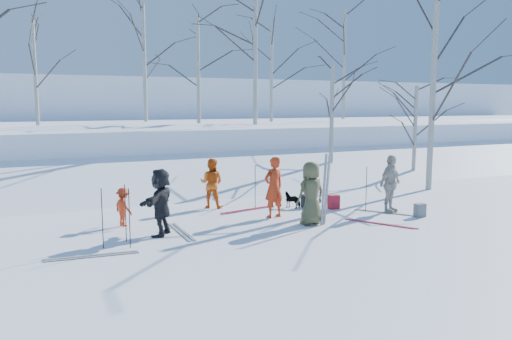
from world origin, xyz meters
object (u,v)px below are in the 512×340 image
skier_red_north (274,187)px  dog (293,200)px  skier_red_seated (123,207)px  skier_redor_behind (212,183)px  backpack_grey (420,210)px  skier_olive_center (311,193)px  backpack_red (334,202)px  skier_grey_west (161,202)px  skier_cream_east (390,184)px  backpack_dark (307,201)px

skier_red_north → dog: skier_red_north is taller
skier_red_seated → skier_redor_behind: bearing=-89.3°
skier_red_north → backpack_grey: (3.76, -1.70, -0.66)m
skier_olive_center → dog: (0.59, 2.07, -0.59)m
skier_red_seated → backpack_red: skier_red_seated is taller
skier_red_seated → skier_grey_west: (0.67, -1.30, 0.31)m
skier_red_north → skier_red_seated: bearing=-20.2°
skier_cream_east → backpack_grey: bearing=-86.5°
skier_red_seated → backpack_grey: 8.14m
skier_olive_center → skier_cream_east: size_ratio=0.99×
skier_olive_center → skier_grey_west: skier_olive_center is taller
skier_olive_center → skier_red_north: bearing=-72.8°
dog → backpack_dark: dog is taller
backpack_grey → skier_olive_center: bearing=170.8°
skier_cream_east → skier_red_north: bearing=145.4°
skier_grey_west → backpack_grey: size_ratio=4.30×
backpack_red → backpack_grey: (1.60, -1.94, -0.02)m
skier_olive_center → backpack_dark: 2.27m
dog → backpack_red: 1.24m
skier_olive_center → dog: size_ratio=2.89×
skier_red_north → skier_cream_east: skier_red_north is taller
skier_red_north → skier_redor_behind: 2.27m
dog → backpack_red: size_ratio=1.38×
skier_grey_west → backpack_red: skier_grey_west is taller
dog → skier_red_seated: bearing=-32.3°
backpack_red → backpack_dark: bearing=140.1°
backpack_dark → backpack_red: bearing=-39.9°
skier_grey_west → skier_cream_east: bearing=123.7°
backpack_dark → skier_olive_center: bearing=-118.1°
skier_red_seated → skier_grey_west: size_ratio=0.62×
skier_grey_west → skier_red_north: bearing=135.9°
backpack_grey → skier_cream_east: bearing=114.0°
dog → backpack_red: (1.06, -0.66, -0.03)m
skier_redor_behind → skier_grey_west: (-2.21, -2.56, 0.06)m
skier_cream_east → dog: skier_cream_east is taller
skier_cream_east → skier_grey_west: bearing=157.3°
skier_red_north → backpack_grey: skier_red_north is taller
skier_cream_east → backpack_dark: skier_cream_east is taller
skier_olive_center → skier_grey_west: bearing=-14.8°
skier_red_north → backpack_dark: (1.54, 0.75, -0.65)m
skier_red_seated → backpack_red: (6.17, -0.47, -0.29)m
skier_cream_east → backpack_dark: (-1.84, 1.60, -0.64)m
skier_grey_west → backpack_dark: skier_grey_west is taller
skier_redor_behind → skier_red_seated: (-2.87, -1.26, -0.25)m
skier_redor_behind → skier_grey_west: skier_grey_west is taller
dog → backpack_grey: 3.71m
skier_red_north → backpack_red: size_ratio=4.07×
skier_red_seated → dog: size_ratio=1.74×
skier_red_seated → dog: (5.12, 0.19, -0.26)m
skier_olive_center → backpack_red: skier_olive_center is taller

